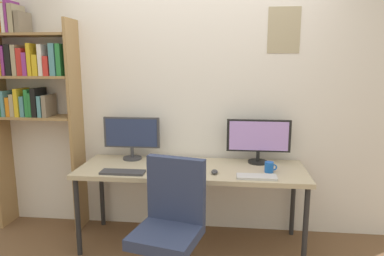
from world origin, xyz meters
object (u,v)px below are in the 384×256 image
(monitor_left, at_px, (132,135))
(bookshelf, at_px, (30,86))
(monitor_right, at_px, (258,138))
(keyboard_left, at_px, (123,172))
(coffee_mug, at_px, (269,167))
(desk, at_px, (191,173))
(keyboard_right, at_px, (257,177))
(office_chair, at_px, (170,241))
(computer_mouse, at_px, (215,172))

(monitor_left, bearing_deg, bookshelf, 179.00)
(bookshelf, bearing_deg, monitor_right, -0.45)
(keyboard_left, distance_m, coffee_mug, 1.25)
(monitor_right, bearing_deg, keyboard_left, -159.13)
(monitor_right, distance_m, keyboard_left, 1.26)
(desk, distance_m, keyboard_right, 0.61)
(desk, xyz_separation_m, office_chair, (-0.08, -0.70, -0.29))
(keyboard_right, xyz_separation_m, coffee_mug, (0.12, 0.17, 0.04))
(desk, xyz_separation_m, keyboard_left, (-0.56, -0.23, 0.06))
(computer_mouse, xyz_separation_m, coffee_mug, (0.46, 0.09, 0.03))
(monitor_left, distance_m, coffee_mug, 1.32)
(keyboard_left, bearing_deg, coffee_mug, 7.67)
(coffee_mug, bearing_deg, bookshelf, 172.67)
(monitor_left, height_order, keyboard_left, monitor_left)
(monitor_left, xyz_separation_m, coffee_mug, (1.28, -0.28, -0.19))
(monitor_right, bearing_deg, office_chair, -126.75)
(computer_mouse, bearing_deg, coffee_mug, 10.88)
(office_chair, bearing_deg, coffee_mug, 39.98)
(monitor_left, xyz_separation_m, computer_mouse, (0.81, -0.36, -0.22))
(bookshelf, relative_size, monitor_left, 4.12)
(office_chair, bearing_deg, computer_mouse, 61.69)
(monitor_right, bearing_deg, keyboard_right, -95.17)
(office_chair, relative_size, keyboard_left, 2.66)
(monitor_left, relative_size, monitor_right, 0.93)
(desk, height_order, coffee_mug, coffee_mug)
(monitor_right, xyz_separation_m, keyboard_right, (-0.04, -0.44, -0.22))
(keyboard_left, bearing_deg, desk, 22.33)
(bookshelf, distance_m, monitor_left, 1.11)
(bookshelf, bearing_deg, coffee_mug, -7.33)
(office_chair, bearing_deg, monitor_left, 119.67)
(monitor_left, height_order, computer_mouse, monitor_left)
(monitor_left, bearing_deg, monitor_right, 0.00)
(keyboard_left, xyz_separation_m, keyboard_right, (1.12, 0.00, 0.00))
(keyboard_right, bearing_deg, coffee_mug, 54.76)
(desk, relative_size, coffee_mug, 18.99)
(monitor_left, bearing_deg, desk, -19.48)
(desk, distance_m, monitor_right, 0.70)
(coffee_mug, bearing_deg, monitor_left, 167.82)
(monitor_right, height_order, computer_mouse, monitor_right)
(coffee_mug, bearing_deg, keyboard_right, -125.24)
(monitor_right, height_order, keyboard_right, monitor_right)
(keyboard_left, bearing_deg, bookshelf, 156.20)
(desk, distance_m, monitor_left, 0.70)
(monitor_left, xyz_separation_m, monitor_right, (1.20, 0.00, -0.00))
(bookshelf, bearing_deg, computer_mouse, -11.89)
(bookshelf, distance_m, keyboard_right, 2.32)
(keyboard_left, distance_m, keyboard_right, 1.12)
(office_chair, xyz_separation_m, keyboard_left, (-0.48, 0.47, 0.35))
(bookshelf, bearing_deg, keyboard_left, -23.80)
(monitor_left, relative_size, computer_mouse, 5.64)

